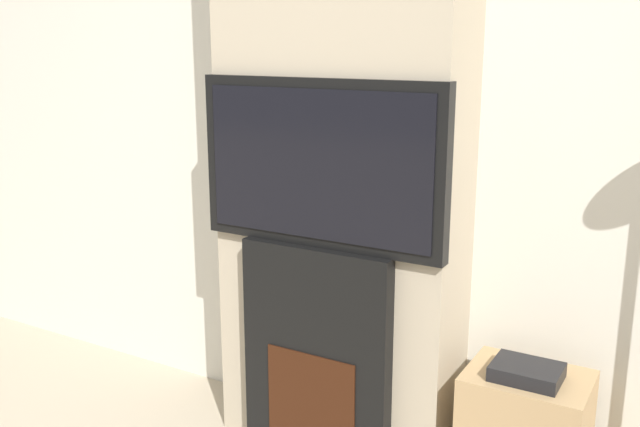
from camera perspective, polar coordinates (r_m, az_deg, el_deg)
wall_back at (r=2.86m, az=3.64°, el=8.15°), size 6.00×0.06×2.70m
chimney_breast at (r=2.69m, az=1.77°, el=7.81°), size 0.96×0.33×2.70m
fireplace at (r=2.79m, az=-0.01°, el=-11.41°), size 0.61×0.15×0.89m
television at (r=2.56m, az=-0.04°, el=3.97°), size 0.98×0.07×0.61m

